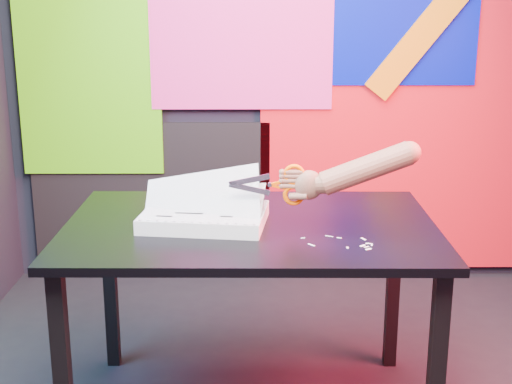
{
  "coord_description": "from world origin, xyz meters",
  "views": [
    {
      "loc": [
        -0.19,
        -2.31,
        1.51
      ],
      "look_at": [
        -0.18,
        0.06,
        0.87
      ],
      "focal_mm": 50.0,
      "sensor_mm": 36.0,
      "label": 1
    }
  ],
  "objects": [
    {
      "name": "scissors",
      "position": [
        -0.07,
        0.03,
        0.9
      ],
      "size": [
        0.26,
        0.02,
        0.15
      ],
      "rotation": [
        0.0,
        0.0,
        -0.04
      ],
      "color": "silver",
      "rests_on": "printout_stack"
    },
    {
      "name": "paper_clippings",
      "position": [
        0.13,
        -0.14,
        0.75
      ],
      "size": [
        0.23,
        0.14,
        0.0
      ],
      "color": "silver",
      "rests_on": "work_table"
    },
    {
      "name": "room",
      "position": [
        0.0,
        0.0,
        1.35
      ],
      "size": [
        3.01,
        3.01,
        2.71
      ],
      "color": "black",
      "rests_on": "ground"
    },
    {
      "name": "backdrop",
      "position": [
        0.06,
        1.46,
        0.96
      ],
      "size": [
        2.88,
        0.05,
        2.08
      ],
      "color": "red",
      "rests_on": "ground"
    },
    {
      "name": "work_table",
      "position": [
        -0.2,
        0.08,
        0.67
      ],
      "size": [
        1.31,
        0.88,
        0.75
      ],
      "rotation": [
        0.0,
        0.0,
        -0.01
      ],
      "color": "black",
      "rests_on": "ground"
    },
    {
      "name": "hand_forearm",
      "position": [
        0.16,
        0.02,
        0.95
      ],
      "size": [
        0.46,
        0.1,
        0.21
      ],
      "rotation": [
        0.0,
        0.0,
        -0.04
      ],
      "color": "brown",
      "rests_on": "work_table"
    },
    {
      "name": "printout_stack",
      "position": [
        -0.36,
        0.07,
        0.78
      ],
      "size": [
        0.46,
        0.36,
        0.22
      ],
      "rotation": [
        0.0,
        0.0,
        -0.13
      ],
      "color": "white",
      "rests_on": "work_table"
    }
  ]
}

